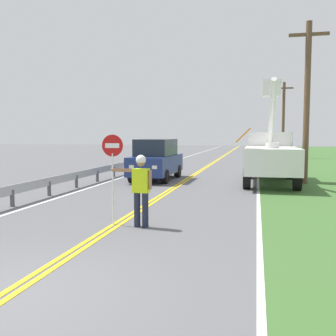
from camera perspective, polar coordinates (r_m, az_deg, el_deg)
The scene contains 13 objects.
ground_plane at distance 6.32m, azimuth -22.84°, elevation -17.03°, with size 160.00×160.00×0.00m, color #5B5B5E.
centerline_yellow_left at distance 25.09m, azimuth 4.70°, elevation -0.38°, with size 0.11×110.00×0.01m, color yellow.
centerline_yellow_right at distance 25.07m, azimuth 5.10°, elevation -0.39°, with size 0.11×110.00×0.01m, color yellow.
edge_line_right at distance 24.84m, azimuth 13.15°, elevation -0.55°, with size 0.12×110.00×0.01m, color silver.
edge_line_left at distance 25.83m, azimuth -3.03°, elevation -0.22°, with size 0.12×110.00×0.01m, color silver.
flagger_worker at distance 9.68m, azimuth -4.07°, elevation -2.66°, with size 1.08×0.27×1.83m.
stop_sign_paddle at distance 9.93m, azimuth -8.21°, elevation 1.33°, with size 0.56×0.04×2.33m.
utility_bucket_truck at distance 19.35m, azimuth 14.92°, elevation 2.04°, with size 2.69×6.82×5.05m.
oncoming_suv_nearest at distance 19.83m, azimuth -1.75°, elevation 1.29°, with size 1.97×4.63×2.10m.
utility_pole_near at distance 19.53m, azimuth 19.88°, elevation 9.48°, with size 1.80×0.28×7.58m.
utility_pole_mid at distance 40.70m, azimuth 16.72°, elevation 7.05°, with size 1.80×0.28×7.58m.
utility_pole_far at distance 58.42m, azimuth 15.23°, elevation 6.83°, with size 1.80×0.28×8.49m.
guardrail_left_shoulder at distance 22.60m, azimuth -6.99°, elevation 0.32°, with size 0.10×32.00×0.71m.
Camera 1 is at (3.50, -4.73, 2.32)m, focal length 41.14 mm.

